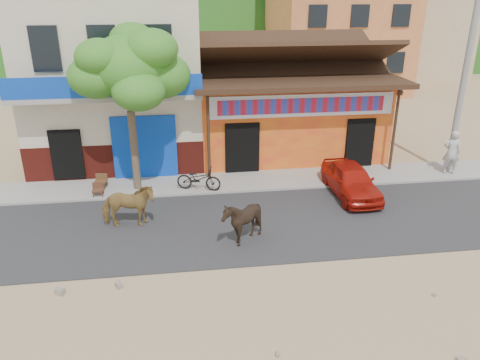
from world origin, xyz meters
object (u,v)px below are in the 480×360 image
Objects in this scene: utility_pole at (465,74)px; cafe_chair_right at (97,185)px; tree at (131,111)px; pedestrian at (452,152)px; scooter at (199,179)px; red_car at (351,180)px; cafe_chair_left at (100,176)px; cow_dark at (242,221)px; cow_tan at (128,206)px.

cafe_chair_right is (-14.20, -0.70, -3.58)m from utility_pole.
tree reaches higher than pedestrian.
scooter is (-10.48, -0.66, -3.56)m from utility_pole.
cafe_chair_right is (-1.40, -0.50, -2.58)m from tree.
cafe_chair_left is at bearing 167.99° from red_car.
tree is at bearing 167.77° from red_car.
tree reaches higher than red_car.
cafe_chair_left reaches higher than scooter.
cow_dark is at bearing -148.00° from red_car.
scooter is at bearing -11.35° from tree.
cow_tan is 3.45m from cafe_chair_left.
tree reaches higher than cafe_chair_right.
red_car is at bearing 125.83° from cow_dark.
cafe_chair_right is (-1.33, 2.45, -0.22)m from cow_tan.
cafe_chair_right is at bearing -160.35° from tree.
cow_tan reaches higher than cafe_chair_left.
cafe_chair_right is (0.00, -0.73, -0.06)m from cafe_chair_left.
red_car reaches higher than cafe_chair_right.
cow_dark reaches higher than cafe_chair_right.
utility_pole is 11.09m from scooter.
tree is at bearing -179.10° from utility_pole.
red_car reaches higher than scooter.
cafe_chair_right is at bearing 28.62° from cow_tan.
cow_tan is at bearing 153.28° from scooter.
utility_pole is 8.39× the size of cafe_chair_left.
tree is 8.40m from red_car.
utility_pole reaches higher than cow_dark.
pedestrian reaches higher than scooter.
red_car is at bearing -83.57° from scooter.
pedestrian is (12.67, 2.78, 0.27)m from cow_tan.
tree is 4.11× the size of cow_dark.
red_car is at bearing -7.96° from cafe_chair_right.
cow_dark reaches higher than cow_tan.
tree is 1.71× the size of red_car.
cow_dark is at bearing -147.63° from scooter.
tree is 0.75× the size of utility_pole.
utility_pole is 14.66m from cafe_chair_right.
cafe_chair_right is at bearing -127.02° from cow_dark.
utility_pole is 5.49× the size of cow_dark.
tree is 7.12× the size of cafe_chair_right.
red_car is (7.89, -1.52, -2.48)m from tree.
tree reaches higher than cow_tan.
tree is at bearing -140.17° from cow_dark.
cafe_chair_left is 0.73m from cafe_chair_right.
pedestrian is at bearing -118.73° from utility_pole.
utility_pole reaches higher than scooter.
utility_pole reaches higher than cafe_chair_left.
utility_pole reaches higher than tree.
cafe_chair_left reaches higher than cafe_chair_right.
cafe_chair_left is at bearing 96.51° from scooter.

